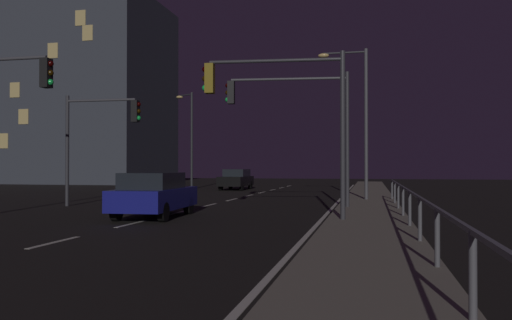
{
  "coord_description": "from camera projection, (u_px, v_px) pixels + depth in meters",
  "views": [
    {
      "loc": [
        7.25,
        -1.88,
        1.79
      ],
      "look_at": [
        1.78,
        22.89,
        2.1
      ],
      "focal_mm": 36.43,
      "sensor_mm": 36.0,
      "label": 1
    }
  ],
  "objects": [
    {
      "name": "ground_plane",
      "position": [
        183.0,
        212.0,
        20.46
      ],
      "size": [
        112.0,
        112.0,
        0.0
      ],
      "primitive_type": "plane",
      "color": "black",
      "rests_on": "ground"
    },
    {
      "name": "sidewalk_right",
      "position": [
        369.0,
        213.0,
        18.91
      ],
      "size": [
        2.57,
        77.0,
        0.14
      ],
      "primitive_type": "cube",
      "color": "gray",
      "rests_on": "ground"
    },
    {
      "name": "lane_markings_center",
      "position": [
        209.0,
        205.0,
        23.88
      ],
      "size": [
        0.14,
        50.0,
        0.01
      ],
      "color": "silver",
      "rests_on": "ground"
    },
    {
      "name": "lane_edge_line",
      "position": [
        335.0,
        205.0,
        24.13
      ],
      "size": [
        0.14,
        53.0,
        0.01
      ],
      "color": "silver",
      "rests_on": "ground"
    },
    {
      "name": "car",
      "position": [
        154.0,
        194.0,
        18.11
      ],
      "size": [
        2.06,
        4.49,
        1.57
      ],
      "color": "navy",
      "rests_on": "ground"
    },
    {
      "name": "car_oncoming",
      "position": [
        236.0,
        179.0,
        39.79
      ],
      "size": [
        1.82,
        4.4,
        1.57
      ],
      "color": "black",
      "rests_on": "ground"
    },
    {
      "name": "traffic_light_overhead_east",
      "position": [
        279.0,
        100.0,
        16.38
      ],
      "size": [
        4.54,
        0.64,
        5.25
      ],
      "color": "#38383D",
      "rests_on": "sidewalk_right"
    },
    {
      "name": "traffic_light_far_right",
      "position": [
        293.0,
        111.0,
        21.44
      ],
      "size": [
        5.11,
        0.77,
        5.52
      ],
      "color": "#38383D",
      "rests_on": "sidewalk_right"
    },
    {
      "name": "traffic_light_far_center",
      "position": [
        100.0,
        128.0,
        23.09
      ],
      "size": [
        3.6,
        0.35,
        4.99
      ],
      "color": "#38383D",
      "rests_on": "ground"
    },
    {
      "name": "street_lamp_median",
      "position": [
        358.0,
        108.0,
        26.14
      ],
      "size": [
        2.5,
        0.36,
        7.57
      ],
      "color": "#4C4C51",
      "rests_on": "sidewalk_right"
    },
    {
      "name": "street_lamp_across_street",
      "position": [
        190.0,
        132.0,
        40.6
      ],
      "size": [
        1.62,
        0.94,
        7.57
      ],
      "color": "#2D3033",
      "rests_on": "ground"
    },
    {
      "name": "barrier_fence",
      "position": [
        414.0,
        203.0,
        12.96
      ],
      "size": [
        0.09,
        27.38,
        0.98
      ],
      "color": "#59595E",
      "rests_on": "sidewalk_right"
    },
    {
      "name": "building_distant",
      "position": [
        51.0,
        95.0,
        58.31
      ],
      "size": [
        25.22,
        13.54,
        19.69
      ],
      "color": "#3D424C",
      "rests_on": "ground"
    }
  ]
}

